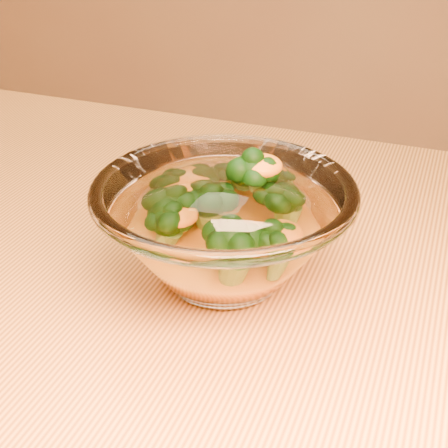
# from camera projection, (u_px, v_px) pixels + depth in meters

# --- Properties ---
(table) EXTENTS (1.20, 0.80, 0.75)m
(table) POSITION_uv_depth(u_px,v_px,m) (239.00, 367.00, 0.63)
(table) COLOR #D98E41
(table) RESTS_ON ground
(glass_bowl) EXTENTS (0.24, 0.24, 0.10)m
(glass_bowl) POSITION_uv_depth(u_px,v_px,m) (224.00, 229.00, 0.57)
(glass_bowl) COLOR white
(glass_bowl) RESTS_ON table
(cheese_sauce) EXTENTS (0.13, 0.13, 0.04)m
(cheese_sauce) POSITION_uv_depth(u_px,v_px,m) (224.00, 249.00, 0.58)
(cheese_sauce) COLOR orange
(cheese_sauce) RESTS_ON glass_bowl
(broccoli_heap) EXTENTS (0.15, 0.15, 0.09)m
(broccoli_heap) POSITION_uv_depth(u_px,v_px,m) (226.00, 209.00, 0.57)
(broccoli_heap) COLOR black
(broccoli_heap) RESTS_ON cheese_sauce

